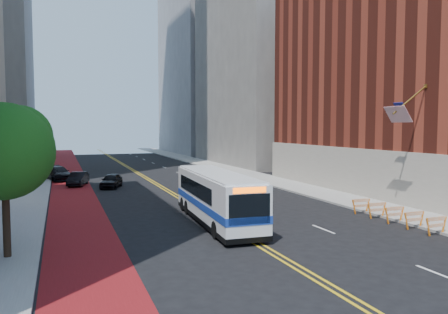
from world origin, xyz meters
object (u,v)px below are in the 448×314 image
Objects in this scene: car_a at (111,181)px; car_b at (78,179)px; transit_bus at (216,196)px; car_c at (58,173)px; street_tree at (5,147)px.

car_b is (-2.90, 2.70, -0.01)m from car_a.
car_b is (-7.14, 20.51, -0.93)m from transit_bus.
transit_bus is 27.22m from car_c.
street_tree is at bearing -110.23° from car_c.
street_tree is at bearing -158.03° from transit_bus.
street_tree is 12.03m from transit_bus.
transit_bus is (10.94, 3.72, -3.32)m from street_tree.
transit_bus reaches higher than car_b.
car_a is at bearing 72.73° from street_tree.
car_c is at bearing 140.04° from car_a.
street_tree is 22.95m from car_a.
car_a is 9.19m from car_c.
street_tree is 1.67× the size of car_b.
transit_bus is 2.80× the size of car_b.
car_b is at bearing 112.39° from transit_bus.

